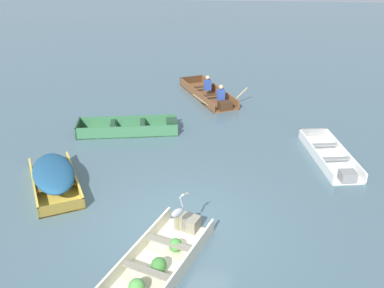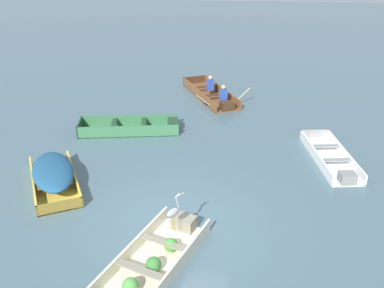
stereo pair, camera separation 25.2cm
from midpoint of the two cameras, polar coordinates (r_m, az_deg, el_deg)
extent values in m
plane|color=#47606B|center=(10.07, -2.39, -10.99)|extent=(80.00, 80.00, 0.00)
cube|color=beige|center=(9.06, -5.28, -15.85)|extent=(2.12, 3.26, 0.04)
cube|color=beige|center=(9.20, -8.38, -14.06)|extent=(1.08, 2.89, 0.35)
cube|color=beige|center=(8.75, -2.07, -16.16)|extent=(1.08, 2.89, 0.35)
cube|color=gray|center=(9.87, -1.35, -10.45)|extent=(0.61, 0.51, 0.32)
cube|color=gray|center=(9.21, -3.88, -13.03)|extent=(1.04, 0.51, 0.04)
cube|color=gray|center=(8.62, -6.93, -16.43)|extent=(1.04, 0.51, 0.04)
sphere|color=#428438|center=(9.26, -3.01, -13.32)|extent=(0.30, 0.30, 0.30)
sphere|color=#387533|center=(8.81, -5.29, -15.77)|extent=(0.31, 0.31, 0.31)
sphere|color=#4C9342|center=(8.43, -8.27, -18.32)|extent=(0.31, 0.31, 0.31)
cube|color=white|center=(13.56, 17.25, -1.78)|extent=(1.45, 3.22, 0.04)
cube|color=white|center=(13.67, 19.08, -1.18)|extent=(0.57, 3.07, 0.32)
cube|color=white|center=(13.35, 15.54, -1.33)|extent=(0.57, 3.07, 0.32)
cube|color=gray|center=(14.79, 15.34, 1.42)|extent=(0.94, 0.21, 0.32)
cube|color=gray|center=(12.38, 19.48, -4.06)|extent=(0.48, 0.43, 0.29)
cube|color=gray|center=(13.08, 18.06, -1.87)|extent=(0.86, 0.30, 0.04)
cube|color=gray|center=(13.85, 16.72, -0.09)|extent=(0.86, 0.30, 0.04)
cube|color=#387047|center=(14.89, -9.00, 1.64)|extent=(3.51, 1.60, 0.04)
cube|color=#387047|center=(15.26, -8.95, 3.01)|extent=(3.34, 0.66, 0.41)
cube|color=#387047|center=(14.38, -9.15, 1.54)|extent=(3.34, 0.66, 0.41)
cube|color=#1E3D27|center=(15.04, -15.39, 2.02)|extent=(0.23, 1.00, 0.41)
cube|color=#1E3D27|center=(14.77, -3.19, 2.60)|extent=(0.44, 0.51, 0.37)
cube|color=#1E3D27|center=(14.75, -7.11, 2.74)|extent=(0.32, 0.92, 0.04)
cube|color=#1E3D27|center=(14.83, -11.03, 2.58)|extent=(0.32, 0.92, 0.04)
cube|color=#E5BC47|center=(12.14, -18.31, -5.33)|extent=(2.30, 2.97, 0.04)
cube|color=#E5BC47|center=(12.08, -20.88, -5.23)|extent=(1.37, 2.46, 0.30)
cube|color=#E5BC47|center=(12.11, -15.92, -4.35)|extent=(1.37, 2.46, 0.30)
cube|color=olive|center=(10.91, -17.59, -8.19)|extent=(1.00, 0.57, 0.30)
cube|color=olive|center=(13.14, -18.99, -2.24)|extent=(0.61, 0.55, 0.27)
cube|color=olive|center=(12.41, -18.66, -3.58)|extent=(0.96, 0.62, 0.04)
cube|color=olive|center=(11.68, -18.22, -5.44)|extent=(0.96, 0.62, 0.04)
ellipsoid|color=navy|center=(11.95, -18.58, -3.67)|extent=(2.01, 2.50, 0.41)
cube|color=brown|center=(18.13, 1.67, 6.40)|extent=(2.68, 3.88, 0.04)
cube|color=brown|center=(18.28, 3.20, 7.06)|extent=(1.74, 3.41, 0.36)
cube|color=brown|center=(17.89, 0.12, 6.68)|extent=(1.74, 3.41, 0.36)
cube|color=#3F2716|center=(19.73, -0.45, 8.51)|extent=(1.00, 0.54, 0.36)
cube|color=#3F2716|center=(16.60, 3.97, 5.13)|extent=(0.60, 0.54, 0.32)
cube|color=#3F2716|center=(17.56, 2.40, 6.59)|extent=(0.96, 0.59, 0.04)
cube|color=#3F2716|center=(18.55, 0.99, 7.67)|extent=(0.96, 0.59, 0.04)
cube|color=#2D4CA5|center=(17.98, 1.69, 7.87)|extent=(0.33, 0.29, 0.44)
sphere|color=tan|center=(17.88, 1.70, 8.84)|extent=(0.18, 0.18, 0.18)
cube|color=#2D4CA5|center=(16.83, 3.45, 6.56)|extent=(0.33, 0.29, 0.44)
sphere|color=tan|center=(16.72, 3.48, 7.60)|extent=(0.18, 0.18, 0.18)
cylinder|color=tan|center=(17.21, 6.03, 6.56)|extent=(0.59, 0.33, 0.55)
cylinder|color=tan|center=(16.54, 0.75, 5.90)|extent=(0.59, 0.33, 0.55)
cylinder|color=olive|center=(9.32, -2.84, -10.41)|extent=(0.02, 0.02, 0.35)
cylinder|color=olive|center=(9.28, -2.61, -10.58)|extent=(0.02, 0.02, 0.35)
ellipsoid|color=#93999E|center=(9.15, -2.76, -9.16)|extent=(0.32, 0.33, 0.18)
cylinder|color=#93999E|center=(9.09, -2.20, -7.73)|extent=(0.11, 0.11, 0.28)
ellipsoid|color=#93999E|center=(9.03, -2.02, -6.85)|extent=(0.12, 0.12, 0.06)
cone|color=gold|center=(9.07, -1.63, -6.67)|extent=(0.09, 0.09, 0.02)
camera|label=1|loc=(0.13, -90.55, -0.27)|focal=40.00mm
camera|label=2|loc=(0.13, 89.45, 0.27)|focal=40.00mm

